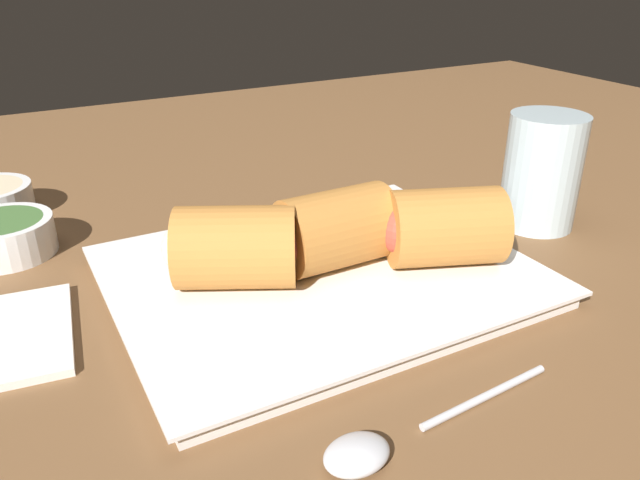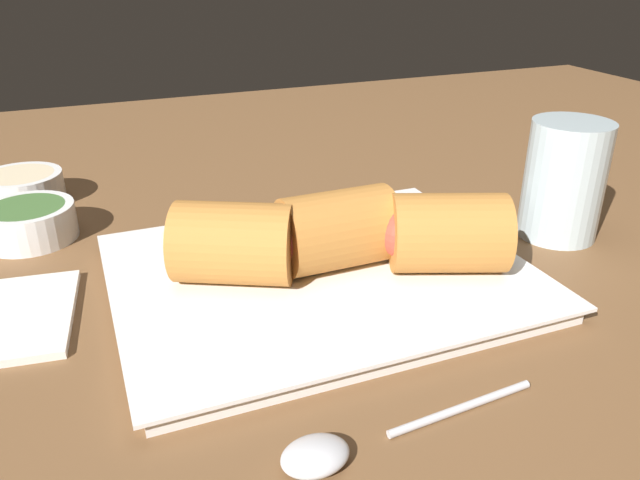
{
  "view_description": "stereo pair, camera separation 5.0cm",
  "coord_description": "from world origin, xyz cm",
  "px_view_note": "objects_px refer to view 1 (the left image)",
  "views": [
    {
      "loc": [
        -21.78,
        -41.87,
        27.16
      ],
      "look_at": [
        -0.68,
        -2.9,
        6.01
      ],
      "focal_mm": 35.0,
      "sensor_mm": 36.0,
      "label": 1
    },
    {
      "loc": [
        -17.25,
        -44.0,
        27.16
      ],
      "look_at": [
        -0.68,
        -2.9,
        6.01
      ],
      "focal_mm": 35.0,
      "sensor_mm": 36.0,
      "label": 2
    }
  ],
  "objects_px": {
    "dipping_bowl_near": "(5,236)",
    "drinking_glass": "(542,171)",
    "serving_plate": "(320,276)",
    "spoon": "(378,445)"
  },
  "relations": [
    {
      "from": "spoon",
      "to": "drinking_glass",
      "type": "distance_m",
      "value": 0.36
    },
    {
      "from": "spoon",
      "to": "drinking_glass",
      "type": "bearing_deg",
      "value": 31.15
    },
    {
      "from": "dipping_bowl_near",
      "to": "drinking_glass",
      "type": "distance_m",
      "value": 0.5
    },
    {
      "from": "dipping_bowl_near",
      "to": "drinking_glass",
      "type": "xyz_separation_m",
      "value": [
        0.46,
        -0.18,
        0.04
      ]
    },
    {
      "from": "spoon",
      "to": "drinking_glass",
      "type": "relative_size",
      "value": 1.52
    },
    {
      "from": "serving_plate",
      "to": "spoon",
      "type": "bearing_deg",
      "value": -108.94
    },
    {
      "from": "serving_plate",
      "to": "dipping_bowl_near",
      "type": "height_order",
      "value": "dipping_bowl_near"
    },
    {
      "from": "dipping_bowl_near",
      "to": "spoon",
      "type": "height_order",
      "value": "dipping_bowl_near"
    },
    {
      "from": "serving_plate",
      "to": "spoon",
      "type": "height_order",
      "value": "serving_plate"
    },
    {
      "from": "dipping_bowl_near",
      "to": "spoon",
      "type": "relative_size",
      "value": 0.51
    }
  ]
}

